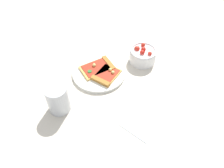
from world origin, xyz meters
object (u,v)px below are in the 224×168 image
at_px(soda_glass, 58,99).
at_px(paper_napkin, 143,121).
at_px(pizza_slice_far, 106,76).
at_px(salad_bowl, 143,55).
at_px(plate, 99,73).
at_px(pizza_slice_near, 99,67).

relative_size(soda_glass, paper_napkin, 0.85).
distance_m(pizza_slice_far, salad_bowl, 0.20).
xyz_separation_m(plate, soda_glass, (0.22, 0.09, 0.05)).
xyz_separation_m(plate, paper_napkin, (-0.03, 0.30, -0.01)).
height_order(plate, soda_glass, soda_glass).
relative_size(plate, pizza_slice_far, 1.66).
height_order(plate, pizza_slice_near, pizza_slice_near).
bearing_deg(plate, pizza_slice_far, 106.10).
height_order(pizza_slice_far, soda_glass, soda_glass).
bearing_deg(soda_glass, pizza_slice_near, -154.29).
bearing_deg(paper_napkin, soda_glass, -40.86).
bearing_deg(paper_napkin, salad_bowl, -123.96).
bearing_deg(paper_napkin, pizza_slice_far, -86.48).
xyz_separation_m(pizza_slice_near, paper_napkin, (-0.02, 0.32, -0.02)).
bearing_deg(pizza_slice_far, plate, -73.90).
relative_size(pizza_slice_near, pizza_slice_far, 0.98).
xyz_separation_m(pizza_slice_near, salad_bowl, (-0.20, 0.04, 0.01)).
xyz_separation_m(plate, salad_bowl, (-0.21, 0.02, 0.03)).
bearing_deg(soda_glass, plate, -158.31).
height_order(pizza_slice_near, paper_napkin, pizza_slice_near).
distance_m(salad_bowl, soda_glass, 0.44).
relative_size(plate, soda_glass, 2.02).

